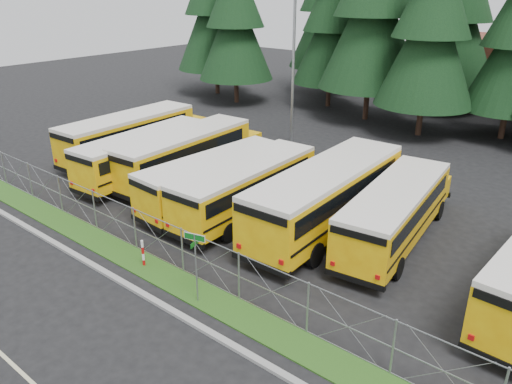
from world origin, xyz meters
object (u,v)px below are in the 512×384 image
at_px(bus_0, 134,136).
at_px(bus_6, 397,213).
at_px(bus_3, 219,180).
at_px(bus_5, 331,197).
at_px(street_sign, 195,253).
at_px(bus_4, 251,188).
at_px(striped_bollard, 143,253).
at_px(light_standard, 293,66).
at_px(bus_1, 150,155).
at_px(bus_2, 189,155).

xyz_separation_m(bus_0, bus_6, (18.51, 0.13, -0.10)).
relative_size(bus_3, bus_5, 0.84).
xyz_separation_m(bus_3, street_sign, (5.45, -6.96, 0.70)).
xyz_separation_m(bus_4, bus_6, (6.93, 1.89, 0.00)).
distance_m(bus_5, bus_6, 3.08).
relative_size(striped_bollard, light_standard, 0.12).
xyz_separation_m(bus_3, light_standard, (-3.45, 11.23, 4.17)).
bearing_deg(striped_bollard, bus_5, 63.05).
bearing_deg(bus_5, street_sign, -95.80).
height_order(bus_1, striped_bollard, bus_1).
bearing_deg(bus_3, bus_0, 172.34).
height_order(bus_3, street_sign, street_sign).
bearing_deg(bus_6, street_sign, -118.18).
xyz_separation_m(bus_3, bus_6, (8.95, 2.02, 0.04)).
distance_m(bus_4, street_sign, 7.91).
height_order(bus_1, light_standard, light_standard).
xyz_separation_m(bus_1, bus_3, (5.92, -0.27, -0.05)).
bearing_deg(bus_0, bus_2, -5.58).
xyz_separation_m(bus_2, street_sign, (9.44, -8.54, 0.59)).
relative_size(bus_3, street_sign, 3.62).
relative_size(bus_4, striped_bollard, 8.69).
bearing_deg(bus_2, striped_bollard, -57.31).
xyz_separation_m(bus_4, light_standard, (-5.48, 11.10, 4.13)).
distance_m(bus_5, street_sign, 8.27).
bearing_deg(light_standard, bus_3, -72.91).
relative_size(bus_1, light_standard, 1.04).
bearing_deg(bus_4, street_sign, -66.00).
height_order(bus_4, street_sign, street_sign).
distance_m(bus_3, bus_6, 9.18).
height_order(bus_4, light_standard, light_standard).
distance_m(bus_1, bus_3, 5.92).
bearing_deg(striped_bollard, bus_2, 125.87).
distance_m(bus_2, bus_4, 6.18).
bearing_deg(bus_2, bus_4, -16.68).
distance_m(bus_4, bus_5, 4.12).
xyz_separation_m(street_sign, light_standard, (-8.90, 18.19, 3.47)).
distance_m(bus_0, light_standard, 11.87).
relative_size(bus_0, striped_bollard, 9.33).
bearing_deg(street_sign, bus_0, 149.49).
distance_m(bus_6, street_sign, 9.66).
height_order(bus_1, bus_2, bus_2).
bearing_deg(bus_4, bus_5, 14.43).
distance_m(bus_4, bus_6, 7.18).
bearing_deg(bus_6, bus_3, -174.16).
bearing_deg(light_standard, bus_0, -123.16).
relative_size(street_sign, striped_bollard, 2.34).
distance_m(bus_0, striped_bollard, 14.34).
xyz_separation_m(bus_5, street_sign, (-0.52, -8.24, 0.45)).
bearing_deg(bus_5, bus_0, 175.59).
relative_size(bus_0, bus_6, 1.07).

